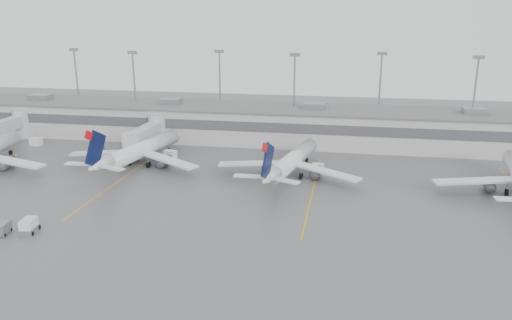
# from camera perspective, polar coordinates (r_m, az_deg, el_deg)

# --- Properties ---
(ground) EXTENTS (260.00, 260.00, 0.00)m
(ground) POSITION_cam_1_polar(r_m,az_deg,el_deg) (67.65, -10.31, -9.33)
(ground) COLOR #525254
(ground) RESTS_ON ground
(terminal) EXTENTS (152.00, 17.00, 9.45)m
(terminal) POSITION_cam_1_polar(r_m,az_deg,el_deg) (119.59, -0.59, 4.26)
(terminal) COLOR #A8A8A3
(terminal) RESTS_ON ground
(light_masts) EXTENTS (142.40, 8.00, 20.60)m
(light_masts) POSITION_cam_1_polar(r_m,az_deg,el_deg) (123.83, -0.07, 8.36)
(light_masts) COLOR gray
(light_masts) RESTS_ON ground
(jet_bridge_left) EXTENTS (4.00, 17.20, 7.00)m
(jet_bridge_left) POSITION_cam_1_polar(r_m,az_deg,el_deg) (131.42, -26.25, 3.53)
(jet_bridge_left) COLOR #A7AAAC
(jet_bridge_left) RESTS_ON ground
(jet_bridge_right) EXTENTS (4.00, 17.20, 7.00)m
(jet_bridge_right) POSITION_cam_1_polar(r_m,az_deg,el_deg) (114.06, -11.97, 3.17)
(jet_bridge_right) COLOR #A7AAAC
(jet_bridge_right) RESTS_ON ground
(stand_markings) EXTENTS (105.25, 40.00, 0.01)m
(stand_markings) POSITION_cam_1_polar(r_m,az_deg,el_deg) (88.76, -4.86, -2.84)
(stand_markings) COLOR #CA940B
(stand_markings) RESTS_ON ground
(jet_mid_left) EXTENTS (28.19, 31.87, 10.39)m
(jet_mid_left) POSITION_cam_1_polar(r_m,az_deg,el_deg) (101.37, -13.17, 1.10)
(jet_mid_left) COLOR silver
(jet_mid_left) RESTS_ON ground
(jet_mid_right) EXTENTS (26.69, 30.20, 9.86)m
(jet_mid_right) POSITION_cam_1_polar(r_m,az_deg,el_deg) (92.16, 4.04, -0.11)
(jet_mid_right) COLOR silver
(jet_mid_right) RESTS_ON ground
(baggage_tug) EXTENTS (2.44, 3.34, 1.97)m
(baggage_tug) POSITION_cam_1_polar(r_m,az_deg,el_deg) (76.14, -24.51, -7.00)
(baggage_tug) COLOR silver
(baggage_tug) RESTS_ON ground
(baggage_cart) EXTENTS (1.84, 2.72, 1.61)m
(baggage_cart) POSITION_cam_1_polar(r_m,az_deg,el_deg) (77.08, -26.98, -6.98)
(baggage_cart) COLOR slate
(baggage_cart) RESTS_ON ground
(gse_uld_a) EXTENTS (2.63, 1.83, 1.80)m
(gse_uld_a) POSITION_cam_1_polar(r_m,az_deg,el_deg) (125.80, -23.85, 1.93)
(gse_uld_a) COLOR silver
(gse_uld_a) RESTS_ON ground
(gse_uld_b) EXTENTS (2.86, 2.26, 1.78)m
(gse_uld_b) POSITION_cam_1_polar(r_m,az_deg,el_deg) (105.81, -9.78, 0.61)
(gse_uld_b) COLOR silver
(gse_uld_b) RESTS_ON ground
(gse_uld_c) EXTENTS (2.31, 1.60, 1.59)m
(gse_uld_c) POSITION_cam_1_polar(r_m,az_deg,el_deg) (96.37, 7.07, -0.87)
(gse_uld_c) COLOR silver
(gse_uld_c) RESTS_ON ground
(gse_loader) EXTENTS (2.22, 3.10, 1.78)m
(gse_loader) POSITION_cam_1_polar(r_m,az_deg,el_deg) (113.33, -17.66, 1.11)
(gse_loader) COLOR slate
(gse_loader) RESTS_ON ground
(cone_a) EXTENTS (0.50, 0.50, 0.79)m
(cone_a) POSITION_cam_1_polar(r_m,az_deg,el_deg) (118.63, -25.79, 0.65)
(cone_a) COLOR orange
(cone_a) RESTS_ON ground
(cone_b) EXTENTS (0.38, 0.38, 0.61)m
(cone_b) POSITION_cam_1_polar(r_m,az_deg,el_deg) (108.77, -14.72, 0.42)
(cone_b) COLOR orange
(cone_b) RESTS_ON ground
(cone_c) EXTENTS (0.40, 0.40, 0.64)m
(cone_c) POSITION_cam_1_polar(r_m,az_deg,el_deg) (98.12, 2.28, -0.74)
(cone_c) COLOR orange
(cone_c) RESTS_ON ground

